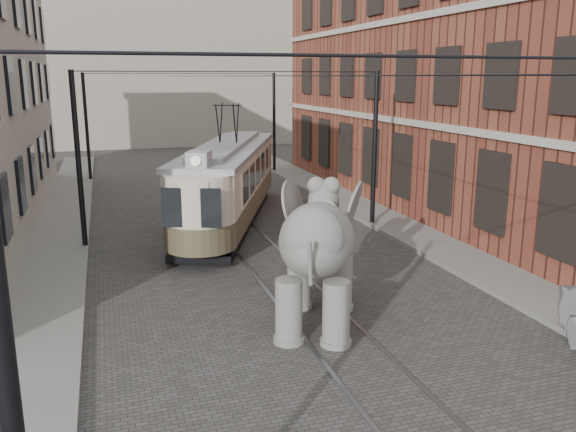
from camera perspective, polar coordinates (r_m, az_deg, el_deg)
name	(u,v)px	position (r m, az deg, el deg)	size (l,w,h in m)	color
ground	(294,291)	(16.42, 0.59, -7.26)	(120.00, 120.00, 0.00)	#44413F
tram_rails	(294,290)	(16.42, 0.59, -7.22)	(1.54, 80.00, 0.02)	slate
sidewalk_right	(480,268)	(19.02, 18.12, -4.79)	(2.00, 60.00, 0.15)	slate
sidewalk_left	(41,316)	(15.79, -22.76, -8.93)	(2.00, 60.00, 0.15)	slate
brick_building	(465,71)	(28.39, 16.78, 13.25)	(8.00, 26.00, 12.00)	brown
distant_block	(154,62)	(54.84, -12.81, 14.32)	(28.00, 10.00, 14.00)	gray
catenary	(244,160)	(20.33, -4.30, 5.46)	(11.00, 30.20, 6.00)	black
tram	(229,164)	(23.68, -5.76, 5.00)	(2.46, 11.93, 4.73)	beige
elephant	(317,259)	(13.77, 2.80, -4.19)	(2.94, 5.34, 3.27)	slate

